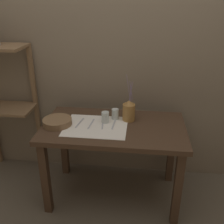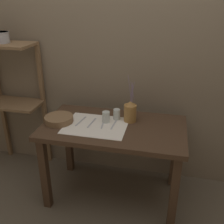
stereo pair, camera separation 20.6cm
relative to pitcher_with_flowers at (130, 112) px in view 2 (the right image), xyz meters
The scene contains 14 objects.
ground_plane 0.80m from the pitcher_with_flowers, 134.97° to the right, with size 12.00×12.00×0.00m, color brown.
stone_wall_back 0.53m from the pitcher_with_flowers, 109.61° to the left, with size 7.00×0.06×2.40m.
wooden_table 0.25m from the pitcher_with_flowers, 134.97° to the right, with size 1.15×0.65×0.70m.
wooden_shelf_unit 1.17m from the pitcher_with_flowers, behind, with size 0.52×0.31×1.28m.
linen_cloth 0.30m from the pitcher_with_flowers, 150.48° to the right, with size 0.50×0.39×0.00m.
pitcher_with_flowers is the anchor object (origin of this frame).
wooden_bowl 0.59m from the pitcher_with_flowers, 165.17° to the right, with size 0.23×0.23×0.05m.
glass_tumbler_near 0.20m from the pitcher_with_flowers, 159.60° to the right, with size 0.06×0.06×0.09m.
glass_tumbler_far 0.12m from the pitcher_with_flowers, behind, with size 0.06×0.06×0.09m.
knife_center 0.42m from the pitcher_with_flowers, 164.96° to the right, with size 0.04×0.18×0.00m.
fork_outer 0.33m from the pitcher_with_flowers, 159.60° to the right, with size 0.03×0.18×0.00m.
spoon_outer 0.23m from the pitcher_with_flowers, 167.45° to the right, with size 0.04×0.19×0.02m.
fork_inner 0.17m from the pitcher_with_flowers, 140.36° to the right, with size 0.02×0.18×0.00m.
metal_pot_large 1.30m from the pitcher_with_flowers, behind, with size 0.15×0.15×0.10m.
Camera 2 is at (0.41, -1.83, 1.68)m, focal length 42.00 mm.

